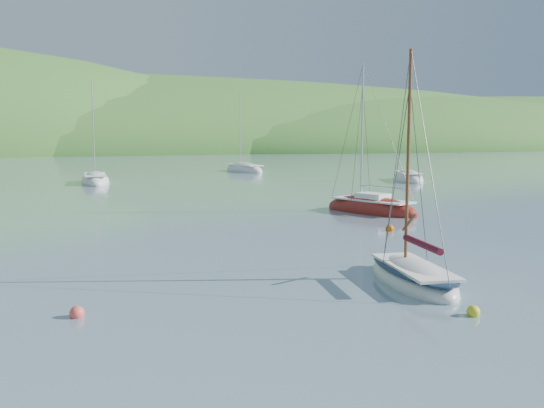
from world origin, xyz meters
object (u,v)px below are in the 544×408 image
object	(u,v)px
distant_sloop_a	(95,181)
daysailer_white	(413,277)
sloop_red	(371,209)
distant_sloop_d	(408,179)
distant_sloop_b	(244,170)

from	to	relation	value
distant_sloop_a	daysailer_white	bearing A→B (deg)	-78.01
sloop_red	distant_sloop_d	distance (m)	26.72
distant_sloop_d	daysailer_white	bearing A→B (deg)	-101.74
daysailer_white	distant_sloop_a	world-z (taller)	distant_sloop_a
sloop_red	distant_sloop_a	world-z (taller)	distant_sloop_a
distant_sloop_d	distant_sloop_a	bearing A→B (deg)	-174.14
sloop_red	distant_sloop_d	bearing A→B (deg)	29.75
daysailer_white	distant_sloop_b	world-z (taller)	distant_sloop_b
daysailer_white	distant_sloop_b	xyz separation A→B (m)	(10.86, 58.76, -0.02)
sloop_red	distant_sloop_d	xyz separation A→B (m)	(15.95, 21.44, -0.02)
distant_sloop_a	distant_sloop_b	distance (m)	23.10
daysailer_white	distant_sloop_d	distance (m)	45.19
daysailer_white	distant_sloop_b	size ratio (longest dim) A/B	0.78
daysailer_white	sloop_red	distance (m)	18.76
distant_sloop_a	distant_sloop_b	xyz separation A→B (m)	(19.54, 12.32, -0.00)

